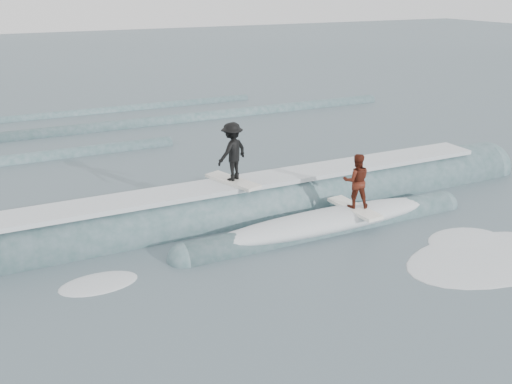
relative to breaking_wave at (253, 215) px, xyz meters
name	(u,v)px	position (x,y,z in m)	size (l,w,h in m)	color
ground	(325,283)	(-0.24, -4.59, -0.04)	(160.00, 160.00, 0.00)	#3B5056
breaking_wave	(253,215)	(0.00, 0.00, 0.00)	(22.98, 3.85, 2.13)	#345759
surfer_black	(232,154)	(-0.56, 0.30, 2.02)	(1.33, 2.07, 1.89)	silver
surfer_red	(356,184)	(2.49, -1.90, 1.27)	(0.99, 2.03, 1.76)	white
whitewater	(485,270)	(3.79, -5.83, -0.04)	(12.99, 8.49, 0.10)	silver
far_swells	(88,133)	(-2.67, 13.06, -0.04)	(36.28, 8.65, 0.80)	#345759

